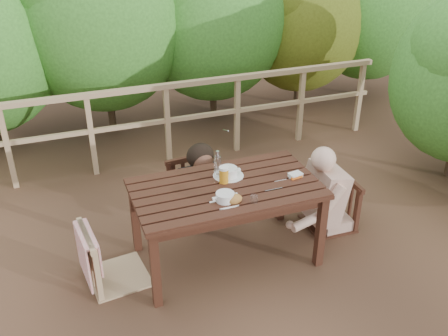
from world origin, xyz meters
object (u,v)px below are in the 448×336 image
object	(u,v)px
soup_near	(225,198)
bottle	(218,165)
table	(226,223)
bread_roll	(234,199)
tumbler	(254,200)
butter_tub	(295,176)
woman	(194,156)
diner_right	(338,160)
chair_far	(195,168)
chair_right	(332,184)
soup_far	(228,172)
chair_left	(113,229)
beer_glass	(224,175)

from	to	relation	value
soup_near	bottle	bearing A→B (deg)	78.88
table	bread_roll	world-z (taller)	bread_roll
tumbler	butter_tub	xyz separation A→B (m)	(0.50, 0.25, -0.01)
woman	diner_right	world-z (taller)	diner_right
chair_far	soup_near	size ratio (longest dim) A/B	3.82
chair_right	bread_roll	bearing A→B (deg)	-70.98
soup_far	bottle	size ratio (longest dim) A/B	1.02
chair_right	diner_right	xyz separation A→B (m)	(0.03, -0.00, 0.26)
chair_left	chair_far	xyz separation A→B (m)	(0.96, 0.80, -0.02)
chair_far	woman	size ratio (longest dim) A/B	0.79
chair_right	woman	world-z (taller)	woman
soup_near	chair_left	bearing A→B (deg)	163.21
woman	butter_tub	xyz separation A→B (m)	(0.64, -0.93, 0.14)
chair_right	woman	distance (m)	1.39
soup_far	chair_far	bearing A→B (deg)	98.03
chair_right	bread_roll	size ratio (longest dim) A/B	6.75
chair_right	beer_glass	xyz separation A→B (m)	(-1.14, -0.05, 0.35)
woman	bottle	xyz separation A→B (m)	(0.00, -0.69, 0.25)
chair_right	bottle	world-z (taller)	bottle
soup_far	beer_glass	size ratio (longest dim) A/B	1.66
chair_far	soup_near	world-z (taller)	chair_far
woman	butter_tub	world-z (taller)	woman
table	chair_left	size ratio (longest dim) A/B	1.56
chair_left	beer_glass	distance (m)	1.03
bottle	soup_far	bearing A→B (deg)	-9.05
table	beer_glass	size ratio (longest dim) A/B	9.70
soup_far	beer_glass	world-z (taller)	beer_glass
chair_right	soup_near	size ratio (longest dim) A/B	3.62
diner_right	soup_near	world-z (taller)	diner_right
chair_far	diner_right	bearing A→B (deg)	-37.39
chair_left	diner_right	distance (m)	2.16
soup_near	butter_tub	distance (m)	0.73
diner_right	chair_left	bearing A→B (deg)	93.03
woman	chair_far	bearing A→B (deg)	84.34
woman	soup_far	bearing A→B (deg)	92.15
soup_far	bottle	bearing A→B (deg)	170.95
soup_far	beer_glass	distance (m)	0.13
chair_right	diner_right	size ratio (longest dim) A/B	0.64
table	woman	bearing A→B (deg)	90.89
table	chair_left	world-z (taller)	chair_left
soup_near	beer_glass	world-z (taller)	beer_glass
diner_right	bread_roll	xyz separation A→B (m)	(-1.20, -0.37, 0.05)
chair_far	chair_right	bearing A→B (deg)	-38.05
chair_left	woman	xyz separation A→B (m)	(0.96, 0.82, 0.11)
chair_right	soup_far	world-z (taller)	chair_right
woman	soup_near	world-z (taller)	woman
beer_glass	soup_far	bearing A→B (deg)	51.23
chair_right	bread_roll	world-z (taller)	chair_right
diner_right	bottle	size ratio (longest dim) A/B	5.45
chair_left	tumbler	distance (m)	1.19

